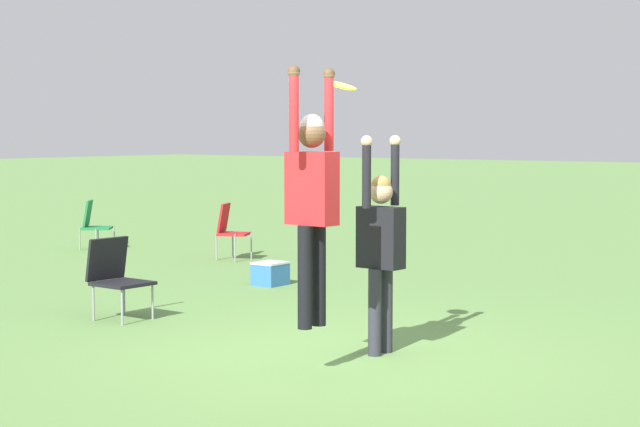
{
  "coord_description": "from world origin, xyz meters",
  "views": [
    {
      "loc": [
        -7.61,
        -5.47,
        2.03
      ],
      "look_at": [
        -0.06,
        0.12,
        1.3
      ],
      "focal_mm": 60.0,
      "sensor_mm": 36.0,
      "label": 1
    }
  ],
  "objects": [
    {
      "name": "ground_plane",
      "position": [
        0.0,
        0.0,
        0.0
      ],
      "size": [
        120.0,
        120.0,
        0.0
      ],
      "primitive_type": "plane",
      "color": "#608C47"
    },
    {
      "name": "person_jumping",
      "position": [
        -0.56,
        -0.16,
        1.54
      ],
      "size": [
        0.58,
        0.44,
        2.16
      ],
      "rotation": [
        0.0,
        0.0,
        1.53
      ],
      "color": "black",
      "rests_on": "ground_plane"
    },
    {
      "name": "person_defending",
      "position": [
        0.43,
        -0.19,
        1.04
      ],
      "size": [
        0.57,
        0.42,
        1.99
      ],
      "rotation": [
        0.0,
        0.0,
        -1.61
      ],
      "color": "#2D2D38",
      "rests_on": "ground_plane"
    },
    {
      "name": "frisbee",
      "position": [
        0.02,
        -0.05,
        2.42
      ],
      "size": [
        0.27,
        0.26,
        0.1
      ],
      "color": "yellow"
    },
    {
      "name": "camping_chair_1",
      "position": [
        4.75,
        8.55,
        0.47
      ],
      "size": [
        0.68,
        0.76,
        0.84
      ],
      "rotation": [
        0.0,
        0.0,
        3.83
      ],
      "color": "gray",
      "rests_on": "ground_plane"
    },
    {
      "name": "camping_chair_2",
      "position": [
        5.03,
        5.68,
        0.51
      ],
      "size": [
        0.61,
        0.67,
        0.88
      ],
      "rotation": [
        0.0,
        0.0,
        3.6
      ],
      "color": "gray",
      "rests_on": "ground_plane"
    },
    {
      "name": "camping_chair_3",
      "position": [
        0.24,
        3.09,
        0.5
      ],
      "size": [
        0.53,
        0.57,
        0.88
      ],
      "rotation": [
        0.0,
        0.0,
        3.11
      ],
      "color": "gray",
      "rests_on": "ground_plane"
    },
    {
      "name": "cooler_box",
      "position": [
        3.21,
        3.37,
        0.15
      ],
      "size": [
        0.41,
        0.36,
        0.31
      ],
      "color": "#336BB7",
      "rests_on": "ground_plane"
    }
  ]
}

